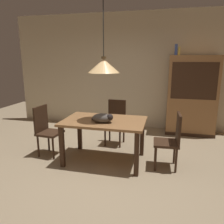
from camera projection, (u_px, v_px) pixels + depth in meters
ground at (106, 173)px, 3.50m from camera, size 10.00×10.00×0.00m
back_wall at (133, 72)px, 5.66m from camera, size 6.40×0.10×2.90m
dining_table at (104, 126)px, 3.80m from camera, size 1.40×0.90×0.75m
chair_far_back at (116, 120)px, 4.66m from camera, size 0.42×0.42×0.93m
chair_right_side at (171, 139)px, 3.58m from camera, size 0.42×0.42×0.93m
chair_left_side at (46, 128)px, 4.10m from camera, size 0.44×0.44×0.93m
cat_sleeping at (103, 118)px, 3.62m from camera, size 0.39×0.27×0.16m
pendant_lamp at (104, 66)px, 3.56m from camera, size 0.52×0.52×1.30m
hutch_bookcase at (192, 98)px, 5.15m from camera, size 1.12×0.45×1.85m
book_blue_wide at (176, 50)px, 4.99m from camera, size 0.06×0.24×0.24m
book_yellow_short at (179, 51)px, 4.99m from camera, size 0.04×0.20×0.18m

